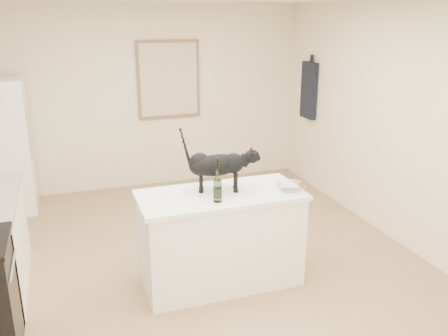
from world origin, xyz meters
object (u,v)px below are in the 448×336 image
(fridge, at_px, (2,147))
(wine_bottle, at_px, (218,183))
(glass_bowl, at_px, (291,187))
(black_cat, at_px, (217,168))

(fridge, relative_size, wine_bottle, 4.89)
(fridge, bearing_deg, wine_bottle, -54.28)
(glass_bowl, bearing_deg, wine_bottle, -177.36)
(fridge, xyz_separation_m, wine_bottle, (1.96, -2.73, 0.22))
(fridge, relative_size, black_cat, 2.69)
(black_cat, relative_size, wine_bottle, 1.82)
(black_cat, xyz_separation_m, wine_bottle, (-0.08, -0.25, -0.05))
(fridge, height_order, black_cat, fridge)
(wine_bottle, xyz_separation_m, glass_bowl, (0.72, 0.03, -0.14))
(black_cat, height_order, wine_bottle, black_cat)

